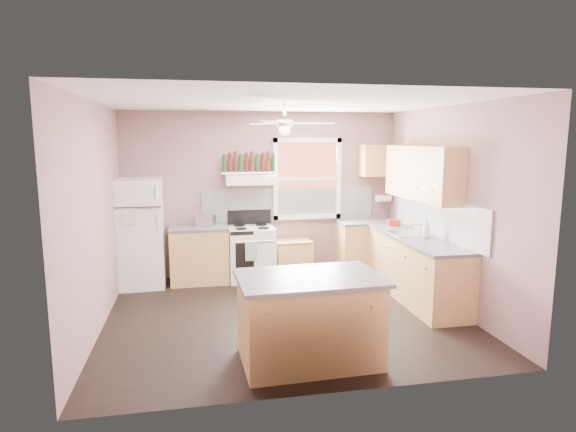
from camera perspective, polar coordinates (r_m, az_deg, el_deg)
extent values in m
plane|color=black|center=(6.38, -0.38, -11.61)|extent=(4.50, 4.50, 0.00)
plane|color=white|center=(5.98, -0.40, 13.35)|extent=(4.50, 4.50, 0.00)
cube|color=#85605F|center=(8.02, -3.06, 2.60)|extent=(4.50, 0.05, 2.70)
cube|color=#85605F|center=(6.83, 18.73, 0.99)|extent=(0.05, 4.00, 2.70)
cube|color=#85605F|center=(6.05, -22.08, -0.18)|extent=(0.05, 4.00, 2.70)
cube|color=white|center=(8.07, 0.16, 1.41)|extent=(2.90, 0.03, 0.55)
cube|color=white|center=(7.09, 17.19, -0.08)|extent=(0.03, 2.60, 0.55)
cube|color=maroon|center=(8.09, 2.26, 4.44)|extent=(1.00, 0.02, 1.20)
cube|color=white|center=(8.06, 2.30, 4.43)|extent=(1.16, 0.07, 1.36)
cube|color=white|center=(7.71, -17.15, -1.95)|extent=(0.73, 0.71, 1.67)
cube|color=tan|center=(7.78, -10.44, -4.62)|extent=(0.90, 0.60, 0.86)
cube|color=#4F4F52|center=(7.69, -10.53, -1.36)|extent=(0.92, 0.62, 0.04)
cube|color=silver|center=(7.69, -9.71, -0.51)|extent=(0.32, 0.26, 0.18)
cube|color=white|center=(7.81, -4.32, -4.45)|extent=(0.73, 0.65, 0.86)
cube|color=white|center=(7.69, -4.49, 4.33)|extent=(0.78, 0.50, 0.14)
cube|color=white|center=(7.80, -4.60, 5.13)|extent=(0.90, 0.26, 0.03)
cube|color=tan|center=(8.02, 0.62, -5.06)|extent=(0.61, 0.43, 0.59)
cube|color=tan|center=(8.29, 9.42, -3.75)|extent=(1.00, 0.60, 0.86)
cube|color=tan|center=(7.12, 14.87, -6.08)|extent=(0.60, 2.20, 0.86)
cube|color=#4F4F52|center=(8.20, 9.50, -0.69)|extent=(1.02, 0.62, 0.04)
cube|color=#4F4F52|center=(7.01, 14.95, -2.53)|extent=(0.62, 2.22, 0.04)
cube|color=silver|center=(7.18, 14.26, -2.11)|extent=(0.55, 0.45, 0.03)
cylinder|color=silver|center=(7.24, 15.43, -1.47)|extent=(0.03, 0.03, 0.14)
cube|color=tan|center=(7.13, 15.56, 4.94)|extent=(0.33, 1.80, 0.76)
cube|color=tan|center=(8.29, 10.67, 6.48)|extent=(0.60, 0.33, 0.52)
cylinder|color=white|center=(8.41, 11.23, 2.06)|extent=(0.26, 0.12, 0.12)
cube|color=tan|center=(5.01, 2.54, -12.29)|extent=(1.39, 0.91, 0.86)
cube|color=#4F4F52|center=(4.86, 2.57, -7.35)|extent=(1.47, 0.99, 0.04)
cylinder|color=white|center=(5.97, -0.40, 10.96)|extent=(0.20, 0.20, 0.08)
imported|color=silver|center=(6.94, 16.09, -1.41)|extent=(0.14, 0.14, 0.27)
cube|color=#AE2F0E|center=(7.78, 12.47, -0.78)|extent=(0.20, 0.16, 0.10)
cylinder|color=#143819|center=(7.76, -7.57, 6.17)|extent=(0.06, 0.06, 0.27)
cylinder|color=#590F0F|center=(7.77, -6.91, 6.26)|extent=(0.06, 0.06, 0.29)
cylinder|color=#3F230F|center=(7.77, -6.25, 6.35)|extent=(0.06, 0.06, 0.31)
cylinder|color=#143819|center=(7.78, -5.59, 6.21)|extent=(0.06, 0.06, 0.27)
cylinder|color=#590F0F|center=(7.79, -4.94, 6.30)|extent=(0.06, 0.06, 0.29)
cylinder|color=#3F230F|center=(7.80, -4.29, 6.38)|extent=(0.06, 0.06, 0.31)
cylinder|color=#143819|center=(7.81, -3.64, 6.25)|extent=(0.06, 0.06, 0.27)
cylinder|color=#590F0F|center=(7.82, -2.99, 6.33)|extent=(0.06, 0.06, 0.29)
cylinder|color=#3F230F|center=(7.83, -2.34, 6.41)|extent=(0.06, 0.06, 0.31)
cylinder|color=#143819|center=(7.85, -1.69, 6.28)|extent=(0.06, 0.06, 0.27)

